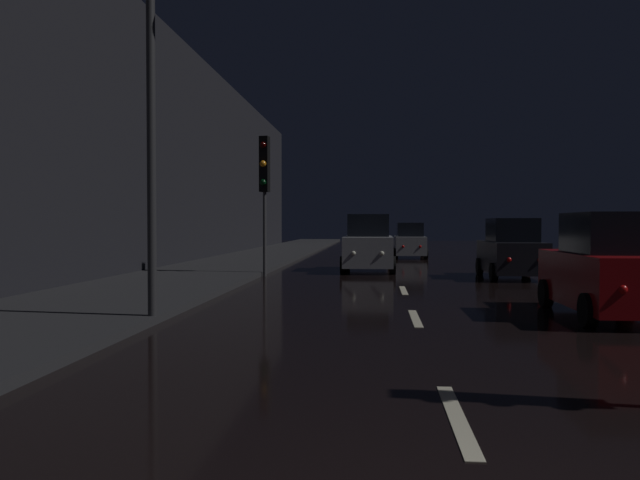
% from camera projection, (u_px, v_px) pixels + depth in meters
% --- Properties ---
extents(ground, '(26.12, 84.00, 0.02)m').
position_uv_depth(ground, '(393.00, 266.00, 27.25)').
color(ground, black).
extents(sidewalk_left, '(4.40, 84.00, 0.15)m').
position_uv_depth(sidewalk_left, '(237.00, 263.00, 27.85)').
color(sidewalk_left, '#28282B').
rests_on(sidewalk_left, ground).
extents(building_facade_left, '(0.80, 63.00, 9.75)m').
position_uv_depth(building_facade_left, '(151.00, 145.00, 24.48)').
color(building_facade_left, black).
rests_on(building_facade_left, ground).
extents(lane_centerline, '(0.16, 13.48, 0.01)m').
position_uv_depth(lane_centerline, '(416.00, 321.00, 11.64)').
color(lane_centerline, beige).
rests_on(lane_centerline, ground).
extents(traffic_light_far_left, '(0.34, 0.47, 4.80)m').
position_uv_depth(traffic_light_far_left, '(264.00, 175.00, 21.62)').
color(traffic_light_far_left, '#38383A').
rests_on(traffic_light_far_left, ground).
extents(streetlamp_overhead, '(1.70, 0.44, 6.83)m').
position_uv_depth(streetlamp_overhead, '(177.00, 69.00, 11.21)').
color(streetlamp_overhead, '#2D2D30').
rests_on(streetlamp_overhead, ground).
extents(car_approaching_headlights, '(1.99, 4.31, 2.17)m').
position_uv_depth(car_approaching_headlights, '(368.00, 245.00, 24.22)').
color(car_approaching_headlights, '#A5A8AD').
rests_on(car_approaching_headlights, ground).
extents(car_parked_right_far, '(1.82, 3.95, 1.99)m').
position_uv_depth(car_parked_right_far, '(511.00, 251.00, 21.08)').
color(car_parked_right_far, black).
rests_on(car_parked_right_far, ground).
extents(car_distant_taillights, '(1.72, 3.72, 1.87)m').
position_uv_depth(car_distant_taillights, '(410.00, 242.00, 33.53)').
color(car_distant_taillights, '#A5A8AD').
rests_on(car_distant_taillights, ground).
extents(car_parked_right_near, '(1.85, 4.01, 2.02)m').
position_uv_depth(car_parked_right_near, '(609.00, 269.00, 12.23)').
color(car_parked_right_near, maroon).
rests_on(car_parked_right_near, ground).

